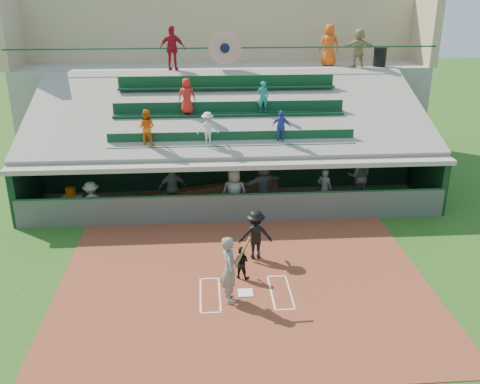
{
  "coord_description": "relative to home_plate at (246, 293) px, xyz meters",
  "views": [
    {
      "loc": [
        -1.12,
        -13.27,
        8.4
      ],
      "look_at": [
        0.09,
        3.5,
        1.8
      ],
      "focal_mm": 40.0,
      "sensor_mm": 36.0,
      "label": 1
    }
  ],
  "objects": [
    {
      "name": "ground",
      "position": [
        0.0,
        0.0,
        -0.04
      ],
      "size": [
        100.0,
        100.0,
        0.0
      ],
      "primitive_type": "plane",
      "color": "#204A14",
      "rests_on": "ground"
    },
    {
      "name": "dugout_player_a",
      "position": [
        -5.26,
        5.29,
        0.81
      ],
      "size": [
        1.15,
        0.84,
        1.6
      ],
      "primitive_type": "imported",
      "rotation": [
        0.0,
        0.0,
        3.4
      ],
      "color": "#5A5C57",
      "rests_on": "dugout_floor"
    },
    {
      "name": "dugout_player_c",
      "position": [
        0.02,
        5.41,
        0.98
      ],
      "size": [
        1.04,
        0.76,
        1.96
      ],
      "primitive_type": "imported",
      "rotation": [
        0.0,
        0.0,
        2.99
      ],
      "color": "#5C5E59",
      "rests_on": "dugout_floor"
    },
    {
      "name": "water_cooler",
      "position": [
        -6.26,
        6.32,
        0.82
      ],
      "size": [
        0.37,
        0.37,
        0.37
      ],
      "primitive_type": "cylinder",
      "color": "#D85F0C",
      "rests_on": "white_table"
    },
    {
      "name": "dirt_slab",
      "position": [
        0.0,
        0.5,
        -0.03
      ],
      "size": [
        11.0,
        9.0,
        0.02
      ],
      "primitive_type": "cube",
      "color": "brown",
      "rests_on": "ground"
    },
    {
      "name": "home_umpire",
      "position": [
        0.5,
        2.14,
        0.81
      ],
      "size": [
        1.08,
        0.64,
        1.65
      ],
      "primitive_type": "imported",
      "rotation": [
        0.0,
        0.0,
        3.17
      ],
      "color": "black",
      "rests_on": "dirt_slab"
    },
    {
      "name": "dugout_floor",
      "position": [
        0.0,
        6.75,
        -0.02
      ],
      "size": [
        16.0,
        3.5,
        0.04
      ],
      "primitive_type": "cube",
      "color": "gray",
      "rests_on": "ground"
    },
    {
      "name": "home_plate",
      "position": [
        0.0,
        0.0,
        0.0
      ],
      "size": [
        0.43,
        0.43,
        0.03
      ],
      "primitive_type": "cube",
      "color": "white",
      "rests_on": "dirt_slab"
    },
    {
      "name": "dugout_player_e",
      "position": [
        3.6,
        6.03,
        0.82
      ],
      "size": [
        0.71,
        0.64,
        1.63
      ],
      "primitive_type": "imported",
      "rotation": [
        0.0,
        0.0,
        2.59
      ],
      "color": "#5E615C",
      "rests_on": "dugout_floor"
    },
    {
      "name": "concourse_slab",
      "position": [
        0.0,
        13.5,
        2.26
      ],
      "size": [
        20.0,
        3.0,
        4.6
      ],
      "primitive_type": "cube",
      "color": "gray",
      "rests_on": "ground"
    },
    {
      "name": "catcher",
      "position": [
        -0.06,
        0.91,
        0.5
      ],
      "size": [
        0.6,
        0.54,
        1.03
      ],
      "primitive_type": "imported",
      "rotation": [
        0.0,
        0.0,
        2.79
      ],
      "color": "black",
      "rests_on": "dirt_slab"
    },
    {
      "name": "batters_box_chalk",
      "position": [
        0.0,
        0.0,
        -0.01
      ],
      "size": [
        2.65,
        1.85,
        0.01
      ],
      "color": "white",
      "rests_on": "dirt_slab"
    },
    {
      "name": "concourse_staff_b",
      "position": [
        5.13,
        13.09,
        5.55
      ],
      "size": [
        1.06,
        0.79,
        1.97
      ],
      "primitive_type": "imported",
      "rotation": [
        0.0,
        0.0,
        2.96
      ],
      "color": "#E0490D",
      "rests_on": "concourse_slab"
    },
    {
      "name": "white_table",
      "position": [
        -6.26,
        6.25,
        0.32
      ],
      "size": [
        0.74,
        0.56,
        0.63
      ],
      "primitive_type": "cube",
      "rotation": [
        0.0,
        0.0,
        -0.02
      ],
      "color": "white",
      "rests_on": "dugout_floor"
    },
    {
      "name": "concourse_staff_a",
      "position": [
        -2.39,
        12.05,
        5.56
      ],
      "size": [
        1.24,
        0.7,
        2.0
      ],
      "primitive_type": "imported",
      "rotation": [
        0.0,
        0.0,
        2.95
      ],
      "color": "#A5121F",
      "rests_on": "concourse_slab"
    },
    {
      "name": "trash_bin",
      "position": [
        7.53,
        12.57,
        5.02
      ],
      "size": [
        0.61,
        0.61,
        0.91
      ],
      "primitive_type": "cylinder",
      "color": "black",
      "rests_on": "concourse_slab"
    },
    {
      "name": "batter_at_plate",
      "position": [
        -0.48,
        -0.32,
        0.98
      ],
      "size": [
        0.92,
        0.81,
        1.98
      ],
      "color": "#61635E",
      "rests_on": "dirt_slab"
    },
    {
      "name": "dugout_bench",
      "position": [
        0.09,
        7.96,
        0.23
      ],
      "size": [
        14.14,
        4.89,
        0.44
      ],
      "primitive_type": "cube",
      "rotation": [
        0.0,
        0.0,
        0.31
      ],
      "color": "brown",
      "rests_on": "dugout_floor"
    },
    {
      "name": "dugout_player_f",
      "position": [
        5.23,
        6.88,
        0.99
      ],
      "size": [
        1.1,
        0.94,
        1.97
      ],
      "primitive_type": "imported",
      "rotation": [
        0.0,
        0.0,
        2.91
      ],
      "color": "#555853",
      "rests_on": "dugout_floor"
    },
    {
      "name": "dugout_player_d",
      "position": [
        1.18,
        6.22,
        0.99
      ],
      "size": [
        1.91,
        1.25,
        1.97
      ],
      "primitive_type": "imported",
      "rotation": [
        0.0,
        0.0,
        3.54
      ],
      "color": "#5A5D57",
      "rests_on": "dugout_floor"
    },
    {
      "name": "grandstand",
      "position": [
        -0.01,
        10.51,
        2.23
      ],
      "size": [
        20.4,
        10.4,
        7.8
      ],
      "color": "#515651",
      "rests_on": "ground"
    },
    {
      "name": "dugout_player_b",
      "position": [
        -2.33,
        6.18,
        0.94
      ],
      "size": [
        1.16,
        0.66,
        1.87
      ],
      "primitive_type": "imported",
      "rotation": [
        0.0,
        0.0,
        3.33
      ],
      "color": "#535651",
      "rests_on": "dugout_floor"
    },
    {
      "name": "concourse_staff_c",
      "position": [
        6.4,
        12.46,
        5.47
      ],
      "size": [
        1.75,
        0.87,
        1.81
      ],
      "primitive_type": "imported",
      "rotation": [
        0.0,
        0.0,
        3.35
      ],
      "color": "tan",
      "rests_on": "concourse_slab"
    }
  ]
}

